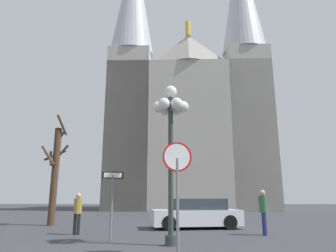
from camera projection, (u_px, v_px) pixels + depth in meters
cathedral at (188, 117)px, 38.51m from camera, size 19.19×14.17×35.92m
stop_sign at (177, 174)px, 8.09m from camera, size 0.79×0.24×2.89m
one_way_arrow_sign at (112, 196)px, 10.35m from camera, size 0.71×0.21×2.29m
street_lamp at (171, 125)px, 9.95m from camera, size 1.20×1.09×5.10m
bare_tree at (55, 171)px, 16.22m from camera, size 1.31×1.61×5.83m
parked_car_near_white at (196, 214)px, 14.32m from camera, size 4.37×2.56×1.36m
pedestrian_walking at (263, 207)px, 11.83m from camera, size 0.32×0.32×1.70m
pedestrian_standing at (78, 209)px, 11.98m from camera, size 0.32×0.32×1.59m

